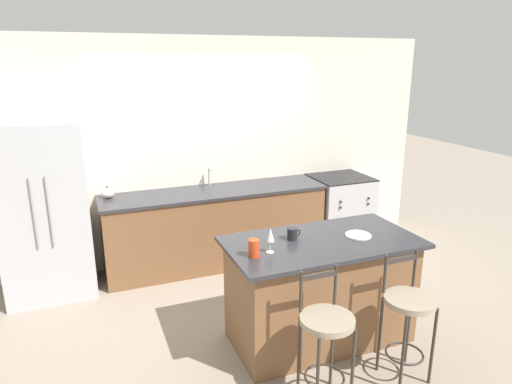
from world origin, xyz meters
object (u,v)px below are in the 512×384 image
object	(u,v)px
refrigerator	(44,210)
tumbler_cup	(254,248)
coffee_mug	(293,234)
bar_stool_far	(408,313)
oven_range	(339,211)
dinner_plate	(358,235)
bar_stool_near	(326,333)
wine_glass	(270,235)
pumpkin_decoration	(108,193)

from	to	relation	value
refrigerator	tumbler_cup	size ratio (longest dim) A/B	13.13
coffee_mug	tumbler_cup	bearing A→B (deg)	-154.71
bar_stool_far	tumbler_cup	xyz separation A→B (m)	(-1.03, 0.61, 0.45)
refrigerator	coffee_mug	bearing A→B (deg)	-40.39
oven_range	dinner_plate	size ratio (longest dim) A/B	4.16
dinner_plate	tumbler_cup	size ratio (longest dim) A/B	1.61
bar_stool_near	dinner_plate	world-z (taller)	bar_stool_near
refrigerator	tumbler_cup	distance (m)	2.49
bar_stool_far	wine_glass	bearing A→B (deg)	143.85
refrigerator	bar_stool_near	xyz separation A→B (m)	(1.89, -2.54, -0.36)
wine_glass	bar_stool_near	bearing A→B (deg)	-76.62
refrigerator	pumpkin_decoration	world-z (taller)	refrigerator
refrigerator	tumbler_cup	bearing A→B (deg)	-50.56
bar_stool_near	pumpkin_decoration	size ratio (longest dim) A/B	7.09
oven_range	coffee_mug	distance (m)	2.38
oven_range	pumpkin_decoration	size ratio (longest dim) A/B	6.61
tumbler_cup	wine_glass	bearing A→B (deg)	9.93
dinner_plate	coffee_mug	size ratio (longest dim) A/B	1.84
tumbler_cup	refrigerator	bearing A→B (deg)	129.44
oven_range	dinner_plate	bearing A→B (deg)	-117.80
tumbler_cup	bar_stool_near	bearing A→B (deg)	-63.87
tumbler_cup	pumpkin_decoration	distance (m)	2.29
oven_range	bar_stool_far	distance (m)	2.73
refrigerator	bar_stool_near	world-z (taller)	refrigerator
refrigerator	oven_range	world-z (taller)	refrigerator
bar_stool_near	coffee_mug	xyz separation A→B (m)	(0.13, 0.83, 0.43)
bar_stool_near	bar_stool_far	xyz separation A→B (m)	(0.72, 0.01, 0.00)
tumbler_cup	pumpkin_decoration	world-z (taller)	tumbler_cup
refrigerator	oven_range	size ratio (longest dim) A/B	1.96
refrigerator	bar_stool_far	distance (m)	3.66
coffee_mug	tumbler_cup	xyz separation A→B (m)	(-0.44, -0.21, 0.02)
dinner_plate	tumbler_cup	xyz separation A→B (m)	(-1.00, -0.06, 0.06)
bar_stool_near	coffee_mug	size ratio (longest dim) A/B	8.20
wine_glass	coffee_mug	world-z (taller)	wine_glass
dinner_plate	wine_glass	size ratio (longest dim) A/B	1.10
pumpkin_decoration	wine_glass	bearing A→B (deg)	-62.32
bar_stool_near	pumpkin_decoration	distance (m)	3.01
refrigerator	dinner_plate	xyz separation A→B (m)	(2.58, -1.86, 0.03)
refrigerator	bar_stool_near	bearing A→B (deg)	-53.44
bar_stool_near	wine_glass	size ratio (longest dim) A/B	4.91
oven_range	pumpkin_decoration	xyz separation A→B (m)	(-2.92, 0.16, 0.52)
oven_range	tumbler_cup	xyz separation A→B (m)	(-1.99, -1.94, 0.55)
bar_stool_far	wine_glass	xyz separation A→B (m)	(-0.88, 0.64, 0.53)
bar_stool_near	wine_glass	distance (m)	0.85
bar_stool_near	tumbler_cup	size ratio (longest dim) A/B	7.19
refrigerator	bar_stool_near	size ratio (longest dim) A/B	1.83
dinner_plate	tumbler_cup	bearing A→B (deg)	-176.35
dinner_plate	pumpkin_decoration	xyz separation A→B (m)	(-1.94, 2.03, 0.04)
refrigerator	coffee_mug	distance (m)	2.65
oven_range	pumpkin_decoration	distance (m)	2.97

